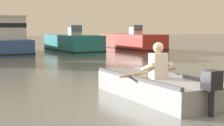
# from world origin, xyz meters

# --- Properties ---
(ground_plane) EXTENTS (120.00, 120.00, 0.00)m
(ground_plane) POSITION_xyz_m (0.00, 0.00, 0.00)
(ground_plane) COLOR slate
(rowboat_with_person) EXTENTS (1.88, 3.72, 1.19)m
(rowboat_with_person) POSITION_xyz_m (0.14, 1.53, 0.25)
(rowboat_with_person) COLOR gray
(rowboat_with_person) RESTS_ON ground
(moored_boat_blue) EXTENTS (2.14, 5.69, 2.16)m
(moored_boat_blue) POSITION_xyz_m (-1.33, 15.02, 0.79)
(moored_boat_blue) COLOR #2D519E
(moored_boat_blue) RESTS_ON ground
(moored_boat_teal) EXTENTS (2.45, 5.02, 1.65)m
(moored_boat_teal) POSITION_xyz_m (2.29, 14.23, 0.51)
(moored_boat_teal) COLOR #1E727A
(moored_boat_teal) RESTS_ON ground
(moored_boat_red) EXTENTS (2.58, 5.11, 1.67)m
(moored_boat_red) POSITION_xyz_m (6.29, 14.19, 0.53)
(moored_boat_red) COLOR #B72D28
(moored_boat_red) RESTS_ON ground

